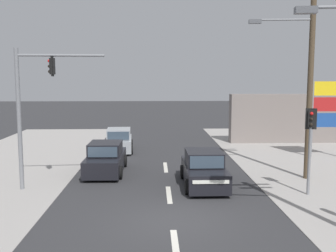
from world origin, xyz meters
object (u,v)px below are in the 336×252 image
shopping_plaza_sign (326,108)px  traffic_signal_mast (32,100)px  pedestal_signal_right_kerb (310,137)px  sedan_oncoming_mid (204,170)px  hatchback_oncoming_near (119,141)px  sedan_receding_far (106,159)px  utility_pole_midground_right (308,62)px

shopping_plaza_sign → traffic_signal_mast: bearing=-157.2°
pedestal_signal_right_kerb → sedan_oncoming_mid: bearing=158.3°
hatchback_oncoming_near → shopping_plaza_sign: bearing=-9.8°
pedestal_signal_right_kerb → sedan_receding_far: bearing=154.6°
traffic_signal_mast → sedan_receding_far: 5.04m
utility_pole_midground_right → traffic_signal_mast: utility_pole_midground_right is taller
utility_pole_midground_right → sedan_receding_far: bearing=170.9°
utility_pole_midground_right → shopping_plaza_sign: 6.58m
utility_pole_midground_right → sedan_receding_far: (-9.56, 1.53, -4.81)m
traffic_signal_mast → hatchback_oncoming_near: traffic_signal_mast is taller
traffic_signal_mast → sedan_receding_far: bearing=47.2°
pedestal_signal_right_kerb → traffic_signal_mast: bearing=173.7°
sedan_receding_far → hatchback_oncoming_near: bearing=88.5°
utility_pole_midground_right → shopping_plaza_sign: size_ratio=2.24×
traffic_signal_mast → hatchback_oncoming_near: bearing=71.9°
pedestal_signal_right_kerb → sedan_receding_far: size_ratio=0.84×
sedan_receding_far → utility_pole_midground_right: bearing=-9.1°
traffic_signal_mast → shopping_plaza_sign: traffic_signal_mast is taller
pedestal_signal_right_kerb → sedan_receding_far: pedestal_signal_right_kerb is taller
sedan_oncoming_mid → pedestal_signal_right_kerb: bearing=-21.7°
traffic_signal_mast → shopping_plaza_sign: size_ratio=1.30×
pedestal_signal_right_kerb → hatchback_oncoming_near: bearing=130.8°
pedestal_signal_right_kerb → hatchback_oncoming_near: size_ratio=0.96×
traffic_signal_mast → pedestal_signal_right_kerb: traffic_signal_mast is taller
pedestal_signal_right_kerb → sedan_oncoming_mid: 4.71m
hatchback_oncoming_near → traffic_signal_mast: bearing=-108.1°
pedestal_signal_right_kerb → sedan_oncoming_mid: pedestal_signal_right_kerb is taller
hatchback_oncoming_near → sedan_receding_far: 5.79m
sedan_oncoming_mid → shopping_plaza_sign: bearing=37.1°
utility_pole_midground_right → hatchback_oncoming_near: size_ratio=2.77×
sedan_oncoming_mid → sedan_receding_far: same height
utility_pole_midground_right → sedan_oncoming_mid: bearing=-168.4°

